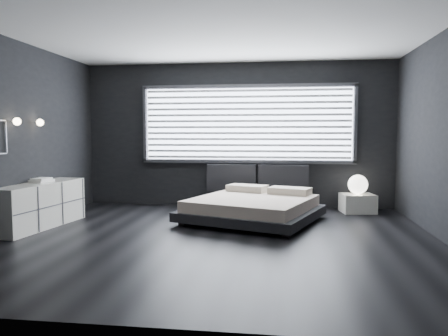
# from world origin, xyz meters

# --- Properties ---
(room) EXTENTS (6.04, 6.00, 2.80)m
(room) POSITION_xyz_m (0.00, 0.00, 1.40)
(room) COLOR black
(room) RESTS_ON ground
(window) EXTENTS (4.14, 0.09, 1.52)m
(window) POSITION_xyz_m (0.20, 2.70, 1.61)
(window) COLOR white
(window) RESTS_ON ground
(headboard) EXTENTS (1.96, 0.16, 0.52)m
(headboard) POSITION_xyz_m (0.41, 2.64, 0.57)
(headboard) COLOR black
(headboard) RESTS_ON ground
(sconce_near) EXTENTS (0.18, 0.11, 0.11)m
(sconce_near) POSITION_xyz_m (-2.88, 0.05, 1.60)
(sconce_near) COLOR silver
(sconce_near) RESTS_ON ground
(sconce_far) EXTENTS (0.18, 0.11, 0.11)m
(sconce_far) POSITION_xyz_m (-2.88, 0.65, 1.60)
(sconce_far) COLOR silver
(sconce_far) RESTS_ON ground
(bed) EXTENTS (2.46, 2.41, 0.51)m
(bed) POSITION_xyz_m (0.42, 1.26, 0.23)
(bed) COLOR black
(bed) RESTS_ON ground
(nightstand) EXTENTS (0.64, 0.56, 0.33)m
(nightstand) POSITION_xyz_m (2.25, 2.32, 0.17)
(nightstand) COLOR white
(nightstand) RESTS_ON ground
(orb_lamp) EXTENTS (0.35, 0.35, 0.35)m
(orb_lamp) POSITION_xyz_m (2.25, 2.32, 0.51)
(orb_lamp) COLOR white
(orb_lamp) RESTS_ON nightstand
(dresser) EXTENTS (0.68, 1.74, 0.68)m
(dresser) POSITION_xyz_m (-2.78, 0.39, 0.34)
(dresser) COLOR white
(dresser) RESTS_ON ground
(book_stack) EXTENTS (0.30, 0.36, 0.06)m
(book_stack) POSITION_xyz_m (-2.80, 0.51, 0.71)
(book_stack) COLOR white
(book_stack) RESTS_ON dresser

